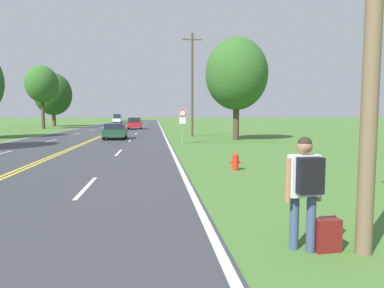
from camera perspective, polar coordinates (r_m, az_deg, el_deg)
hitchhiker_person at (r=5.51m, az=18.33°, el=-6.05°), size 0.60×0.43×1.78m
suitcase at (r=5.85m, az=21.58°, el=-13.93°), size 0.41×0.23×0.56m
fire_hydrant at (r=13.04m, az=7.26°, el=-2.89°), size 0.41×0.25×0.67m
traffic_sign at (r=24.29m, az=-1.61°, el=4.49°), size 0.60×0.10×2.52m
utility_pole_midground at (r=32.48m, az=0.01°, el=10.03°), size 1.80×0.24×9.61m
tree_left_verge at (r=28.39m, az=7.44°, el=11.45°), size 5.03×5.03×8.24m
tree_mid_treeline at (r=63.74m, az=-22.15°, el=7.70°), size 6.24×6.24×9.11m
tree_far_back at (r=53.98m, az=-23.74°, el=9.09°), size 4.57×4.57×9.02m
car_dark_green_hatchback_nearest at (r=29.61m, az=-12.66°, el=2.19°), size 1.82×3.46×1.34m
car_red_van_approaching at (r=48.83m, az=-9.51°, el=3.48°), size 1.93×4.21×1.63m
car_white_van_mid_near at (r=85.22m, az=-12.31°, el=4.18°), size 1.89×4.14×2.09m
car_dark_blue_sedan_mid_far at (r=92.61m, az=-12.39°, el=4.04°), size 1.87×4.01×1.39m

